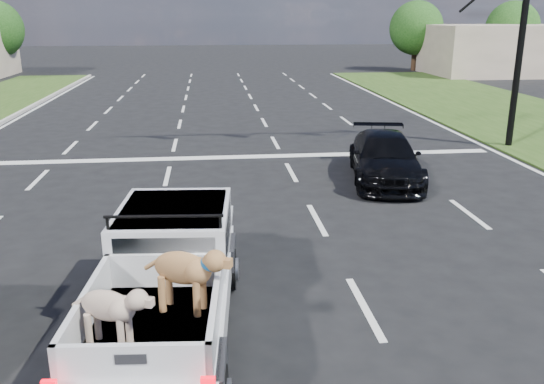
{
  "coord_description": "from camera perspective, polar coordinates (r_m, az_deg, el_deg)",
  "views": [
    {
      "loc": [
        -0.54,
        -7.73,
        4.32
      ],
      "look_at": [
        0.53,
        2.0,
        1.3
      ],
      "focal_mm": 38.0,
      "sensor_mm": 36.0,
      "label": 1
    }
  ],
  "objects": [
    {
      "name": "tree_far_d",
      "position": [
        48.64,
        14.1,
        15.47
      ],
      "size": [
        4.2,
        4.2,
        5.4
      ],
      "color": "#332114",
      "rests_on": "ground"
    },
    {
      "name": "pickup_truck",
      "position": [
        8.13,
        -10.32,
        -8.57
      ],
      "size": [
        2.09,
        4.85,
        1.77
      ],
      "rotation": [
        0.0,
        0.0,
        -0.08
      ],
      "color": "black",
      "rests_on": "ground"
    },
    {
      "name": "building_right",
      "position": [
        47.49,
        22.64,
        12.86
      ],
      "size": [
        12.0,
        7.0,
        3.6
      ],
      "primitive_type": "cube",
      "color": "#B9A48D",
      "rests_on": "ground"
    },
    {
      "name": "ground",
      "position": [
        8.87,
        -2.06,
        -11.99
      ],
      "size": [
        160.0,
        160.0,
        0.0
      ],
      "primitive_type": "plane",
      "color": "black",
      "rests_on": "ground"
    },
    {
      "name": "black_coupe",
      "position": [
        15.84,
        11.12,
        3.36
      ],
      "size": [
        2.5,
        4.56,
        1.25
      ],
      "primitive_type": "imported",
      "rotation": [
        0.0,
        0.0,
        -0.18
      ],
      "color": "black",
      "rests_on": "ground"
    },
    {
      "name": "road_markings",
      "position": [
        14.94,
        -3.96,
        0.35
      ],
      "size": [
        17.75,
        60.0,
        0.01
      ],
      "color": "silver",
      "rests_on": "ground"
    },
    {
      "name": "tree_far_e",
      "position": [
        51.91,
        22.71,
        14.77
      ],
      "size": [
        4.2,
        4.2,
        5.4
      ],
      "color": "#332114",
      "rests_on": "ground"
    },
    {
      "name": "traffic_signal",
      "position": [
        19.8,
        17.54,
        17.6
      ],
      "size": [
        9.11,
        0.31,
        7.0
      ],
      "color": "black",
      "rests_on": "ground"
    }
  ]
}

